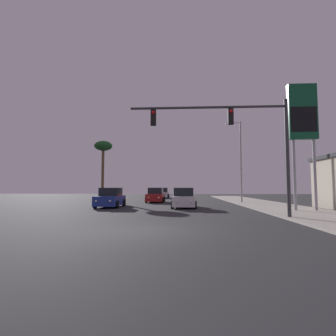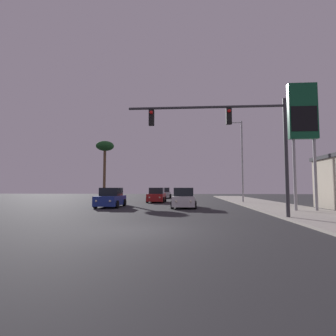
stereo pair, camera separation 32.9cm
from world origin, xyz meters
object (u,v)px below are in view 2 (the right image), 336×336
(car_white, at_px, (184,199))
(gas_station_sign, at_px, (303,118))
(car_silver, at_px, (165,193))
(traffic_light_mast, at_px, (237,132))
(street_lamp, at_px, (241,157))
(car_blue, at_px, (111,198))
(car_red, at_px, (157,196))
(palm_tree_mid, at_px, (105,149))

(car_white, height_order, gas_station_sign, gas_station_sign)
(car_silver, xyz_separation_m, traffic_light_mast, (6.35, -27.93, 4.04))
(traffic_light_mast, bearing_deg, street_lamp, 77.60)
(car_blue, relative_size, car_silver, 1.00)
(car_red, height_order, gas_station_sign, gas_station_sign)
(street_lamp, xyz_separation_m, palm_tree_mid, (-17.02, 5.01, 1.79))
(traffic_light_mast, height_order, palm_tree_mid, palm_tree_mid)
(gas_station_sign, bearing_deg, car_white, 157.45)
(car_silver, distance_m, palm_tree_mid, 12.62)
(car_silver, relative_size, car_white, 1.00)
(car_blue, relative_size, traffic_light_mast, 0.49)
(car_silver, height_order, car_white, same)
(car_blue, distance_m, traffic_light_mast, 12.99)
(gas_station_sign, bearing_deg, car_blue, 165.93)
(car_silver, bearing_deg, traffic_light_mast, 102.26)
(car_blue, distance_m, car_white, 6.36)
(car_white, distance_m, palm_tree_mid, 17.22)
(gas_station_sign, bearing_deg, palm_tree_mid, 141.07)
(car_silver, height_order, palm_tree_mid, palm_tree_mid)
(car_white, bearing_deg, gas_station_sign, 157.97)
(car_blue, distance_m, palm_tree_mid, 14.00)
(car_white, distance_m, street_lamp, 10.37)
(car_red, distance_m, palm_tree_mid, 10.51)
(car_white, bearing_deg, car_blue, -1.23)
(car_blue, xyz_separation_m, gas_station_sign, (14.85, -3.72, 5.86))
(gas_station_sign, distance_m, palm_tree_mid, 24.70)
(car_silver, bearing_deg, street_lamp, 125.56)
(car_red, relative_size, car_silver, 1.00)
(car_silver, bearing_deg, palm_tree_mid, 47.08)
(car_red, relative_size, traffic_light_mast, 0.49)
(traffic_light_mast, bearing_deg, gas_station_sign, 38.06)
(traffic_light_mast, distance_m, palm_tree_mid, 24.20)
(car_red, height_order, traffic_light_mast, traffic_light_mast)
(street_lamp, relative_size, palm_tree_mid, 1.13)
(car_blue, height_order, street_lamp, street_lamp)
(traffic_light_mast, distance_m, street_lamp, 15.13)
(car_white, relative_size, traffic_light_mast, 0.49)
(car_silver, height_order, gas_station_sign, gas_station_sign)
(traffic_light_mast, relative_size, street_lamp, 0.98)
(car_white, distance_m, traffic_light_mast, 9.29)
(car_red, bearing_deg, car_white, 112.30)
(car_red, height_order, street_lamp, street_lamp)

